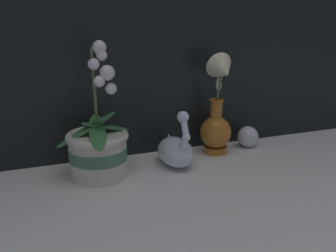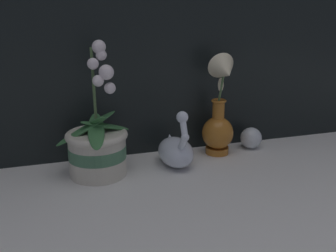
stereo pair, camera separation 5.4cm
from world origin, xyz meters
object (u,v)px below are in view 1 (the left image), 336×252
object	(u,v)px
orchid_potted_plant	(98,147)
blue_vase	(218,116)
swan_figurine	(176,150)
glass_sphere	(248,137)

from	to	relation	value
orchid_potted_plant	blue_vase	bearing A→B (deg)	6.63
swan_figurine	blue_vase	xyz separation A→B (m)	(0.16, 0.05, 0.08)
swan_figurine	glass_sphere	bearing A→B (deg)	12.63
glass_sphere	swan_figurine	bearing A→B (deg)	-167.37
swan_figurine	blue_vase	bearing A→B (deg)	15.94
glass_sphere	blue_vase	bearing A→B (deg)	-171.64
orchid_potted_plant	glass_sphere	world-z (taller)	orchid_potted_plant
blue_vase	orchid_potted_plant	bearing A→B (deg)	-173.37
blue_vase	glass_sphere	xyz separation A→B (m)	(0.13, 0.02, -0.09)
orchid_potted_plant	glass_sphere	xyz separation A→B (m)	(0.52, 0.06, -0.05)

